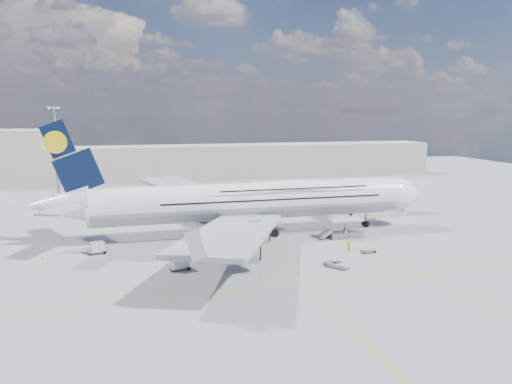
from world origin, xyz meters
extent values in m
plane|color=gray|center=(0.00, 0.00, 0.00)|extent=(300.00, 300.00, 0.00)
cube|color=#E0AC0B|center=(0.00, 0.00, 0.01)|extent=(0.25, 220.00, 0.01)
cube|color=#E0AC0B|center=(0.00, -20.00, 0.01)|extent=(120.00, 0.25, 0.01)
cube|color=#E0AC0B|center=(14.00, 10.00, 0.01)|extent=(14.16, 99.06, 0.01)
cylinder|color=white|center=(0.00, 10.00, 6.80)|extent=(62.00, 7.20, 7.20)
cylinder|color=#9EA0A5|center=(0.00, 10.00, 6.65)|extent=(60.76, 7.13, 7.13)
ellipsoid|color=white|center=(8.00, 10.00, 8.78)|extent=(36.00, 6.84, 3.76)
ellipsoid|color=white|center=(31.00, 10.00, 6.80)|extent=(11.52, 7.20, 7.20)
ellipsoid|color=black|center=(34.24, 10.00, 7.40)|extent=(3.84, 4.16, 1.44)
cone|color=white|center=(-35.50, 10.00, 7.60)|extent=(10.00, 6.84, 6.84)
cube|color=black|center=(-33.50, 10.00, 16.40)|extent=(11.02, 0.46, 14.61)
cylinder|color=yellow|center=(-35.60, 10.00, 18.90)|extent=(4.00, 0.60, 4.00)
cube|color=#999EA3|center=(-8.00, 30.00, 5.60)|extent=(25.49, 39.15, 3.35)
cube|color=#999EA3|center=(-8.00, -10.00, 5.60)|extent=(25.49, 39.15, 3.35)
cylinder|color=#B7BABF|center=(-3.00, 22.50, 3.20)|extent=(5.20, 3.50, 3.50)
cylinder|color=#B7BABF|center=(-7.50, 33.00, 3.20)|extent=(5.20, 3.50, 3.50)
cylinder|color=#B7BABF|center=(-3.00, -2.50, 3.20)|extent=(5.20, 3.50, 3.50)
cylinder|color=#B7BABF|center=(-7.50, -13.00, 3.20)|extent=(5.20, 3.50, 3.50)
cylinder|color=gray|center=(25.00, 10.00, 2.20)|extent=(0.44, 0.44, 3.80)
cylinder|color=black|center=(25.00, 10.00, 0.65)|extent=(1.30, 0.90, 1.30)
cylinder|color=gray|center=(0.00, 10.00, 2.20)|extent=(0.56, 0.56, 3.80)
cylinder|color=black|center=(0.00, 13.20, 0.75)|extent=(1.50, 0.90, 1.50)
cube|color=#B7B7BC|center=(25.00, 18.60, 7.10)|extent=(3.00, 10.00, 2.60)
cube|color=#B7B7BC|center=(33.00, 23.60, 7.10)|extent=(18.00, 3.00, 2.60)
cylinder|color=gray|center=(27.00, 21.60, 3.55)|extent=(0.80, 0.80, 7.10)
cylinder|color=black|center=(27.00, 21.60, 0.45)|extent=(0.90, 0.80, 0.90)
cylinder|color=gray|center=(41.00, 23.60, 3.55)|extent=(1.00, 1.00, 7.10)
cube|color=gray|center=(41.00, 23.60, 0.40)|extent=(2.00, 2.00, 0.80)
cylinder|color=#B7B7BC|center=(25.00, 14.80, 7.10)|extent=(3.60, 3.60, 2.80)
cube|color=silver|center=(17.00, 2.90, 3.50)|extent=(6.50, 3.20, 0.35)
cube|color=gray|center=(17.00, 2.90, 0.55)|extent=(6.50, 3.20, 1.10)
cube|color=gray|center=(17.00, 2.90, 2.05)|extent=(0.22, 1.99, 3.00)
cylinder|color=black|center=(14.40, 1.70, 0.35)|extent=(0.70, 0.30, 0.70)
cube|color=silver|center=(12.80, 2.90, 1.00)|extent=(2.16, 2.60, 1.60)
cylinder|color=gray|center=(-40.00, 45.00, 12.50)|extent=(0.70, 0.70, 25.00)
cube|color=gray|center=(-40.00, 45.00, 25.20)|extent=(3.00, 0.40, 0.60)
cube|color=#B2AD9E|center=(0.00, 95.00, 6.00)|extent=(180.00, 16.00, 12.00)
cube|color=#193814|center=(40.00, 140.00, 4.00)|extent=(160.00, 6.00, 8.00)
cube|color=gray|center=(-11.52, 0.07, 0.33)|extent=(2.90, 1.66, 0.17)
cylinder|color=black|center=(-12.65, -0.49, 0.21)|extent=(0.41, 0.17, 0.41)
cylinder|color=black|center=(-10.39, 0.63, 0.21)|extent=(0.41, 0.17, 0.41)
cube|color=gray|center=(-16.27, -9.18, 0.38)|extent=(3.65, 2.66, 0.20)
cylinder|color=black|center=(-17.58, -9.83, 0.24)|extent=(0.48, 0.20, 0.48)
cylinder|color=black|center=(-14.96, -8.52, 0.24)|extent=(0.48, 0.20, 0.48)
cube|color=silver|center=(-16.27, -9.18, 1.25)|extent=(2.79, 2.29, 1.64)
cube|color=gray|center=(-17.41, 0.78, 0.30)|extent=(2.66, 1.55, 0.15)
cylinder|color=black|center=(-18.44, 0.27, 0.19)|extent=(0.38, 0.15, 0.38)
cylinder|color=black|center=(-16.39, 1.29, 0.19)|extent=(0.38, 0.15, 0.38)
cube|color=gray|center=(-29.11, 3.32, 0.37)|extent=(3.54, 2.55, 0.19)
cylinder|color=black|center=(-30.39, 2.69, 0.23)|extent=(0.47, 0.19, 0.47)
cylinder|color=black|center=(-27.84, 3.96, 0.23)|extent=(0.47, 0.19, 0.47)
cube|color=silver|center=(-29.11, 3.32, 1.22)|extent=(2.70, 2.20, 1.59)
cube|color=gray|center=(16.44, -7.90, 0.31)|extent=(2.91, 1.99, 0.16)
cylinder|color=black|center=(15.38, -8.43, 0.19)|extent=(0.39, 0.16, 0.39)
cylinder|color=black|center=(17.50, -7.37, 0.19)|extent=(0.39, 0.16, 0.39)
cube|color=gray|center=(-0.30, 2.97, 0.30)|extent=(2.63, 1.46, 0.16)
cylinder|color=black|center=(-1.33, 2.45, 0.19)|extent=(0.38, 0.16, 0.38)
cylinder|color=black|center=(0.74, 3.49, 0.19)|extent=(0.38, 0.16, 0.38)
cube|color=silver|center=(-0.30, 2.97, 0.99)|extent=(1.94, 1.35, 1.30)
cube|color=silver|center=(-11.29, -1.72, 0.75)|extent=(3.27, 2.20, 1.39)
cube|color=black|center=(-11.29, -1.72, 1.60)|extent=(1.39, 1.54, 0.53)
cylinder|color=black|center=(-12.36, -2.31, 0.34)|extent=(0.68, 0.27, 0.68)
cylinder|color=black|center=(-10.22, -1.13, 0.34)|extent=(0.68, 0.27, 0.68)
cube|color=gray|center=(-14.97, 30.64, 0.92)|extent=(6.35, 3.59, 1.84)
cube|color=silver|center=(-15.61, 30.64, 2.67)|extent=(4.85, 3.30, 2.03)
cube|color=silver|center=(-12.66, 30.64, 1.75)|extent=(2.12, 2.46, 1.47)
cube|color=black|center=(-12.02, 30.64, 1.93)|extent=(0.58, 1.82, 0.83)
cylinder|color=black|center=(-12.94, 29.58, 0.51)|extent=(1.01, 0.32, 1.01)
cylinder|color=black|center=(-16.99, 31.70, 0.51)|extent=(1.01, 0.32, 1.01)
cube|color=orange|center=(-15.61, 30.64, 2.03)|extent=(4.90, 3.36, 0.46)
cube|color=gray|center=(-12.75, 44.66, 0.87)|extent=(5.97, 4.59, 1.74)
cube|color=silver|center=(-13.36, 44.66, 2.53)|extent=(4.72, 3.94, 1.92)
cube|color=silver|center=(-10.57, 44.66, 1.66)|extent=(2.35, 2.52, 1.40)
cube|color=black|center=(-9.96, 44.66, 1.83)|extent=(0.96, 1.59, 0.79)
cylinder|color=black|center=(-10.84, 43.65, 0.48)|extent=(0.96, 0.31, 0.96)
cylinder|color=black|center=(-14.67, 45.66, 0.48)|extent=(0.96, 0.31, 0.96)
imported|color=white|center=(7.83, -14.37, 0.60)|extent=(4.12, 4.65, 1.19)
imported|color=#CFDC17|center=(26.41, 15.82, 0.89)|extent=(0.78, 0.72, 1.78)
imported|color=#BEFF1A|center=(16.14, 1.25, 0.76)|extent=(0.93, 0.92, 1.52)
imported|color=#C7F119|center=(-16.04, -1.03, 0.84)|extent=(0.88, 1.05, 1.67)
imported|color=#95E718|center=(13.81, -5.78, 0.97)|extent=(0.96, 1.12, 1.95)
imported|color=#A5FD1A|center=(-3.70, -6.75, 0.87)|extent=(1.26, 0.95, 1.74)
cone|color=orange|center=(30.54, 16.32, 0.29)|extent=(0.45, 0.45, 0.57)
cube|color=orange|center=(30.54, 16.32, 0.02)|extent=(0.39, 0.39, 0.03)
cone|color=orange|center=(-14.18, 29.67, 0.31)|extent=(0.49, 0.49, 0.62)
cube|color=orange|center=(-14.18, 29.67, 0.02)|extent=(0.42, 0.42, 0.03)
cone|color=orange|center=(-6.22, 29.47, 0.30)|extent=(0.48, 0.48, 0.60)
cube|color=orange|center=(-6.22, 29.47, 0.02)|extent=(0.41, 0.41, 0.03)
cone|color=orange|center=(-11.65, -6.51, 0.27)|extent=(0.43, 0.43, 0.54)
cube|color=orange|center=(-11.65, -6.51, 0.01)|extent=(0.37, 0.37, 0.03)
cone|color=orange|center=(-5.07, -15.80, 0.28)|extent=(0.43, 0.43, 0.55)
cube|color=orange|center=(-5.07, -15.80, 0.01)|extent=(0.37, 0.37, 0.03)
cone|color=orange|center=(-37.78, 2.00, 0.29)|extent=(0.45, 0.45, 0.58)
cube|color=orange|center=(-37.78, 2.00, 0.02)|extent=(0.39, 0.39, 0.03)
camera|label=1|loc=(-23.59, -84.14, 24.39)|focal=35.00mm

